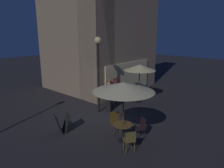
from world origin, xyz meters
TOP-DOWN VIEW (x-y plane):
  - ground_plane at (0.00, 0.00)m, footprint 60.00×60.00m
  - cafe_building at (3.67, 3.36)m, footprint 6.88×6.48m
  - street_lamp_near_corner at (0.69, 0.48)m, footprint 0.38×0.38m
  - menu_sandwich_board at (-2.11, -0.00)m, footprint 0.78×0.74m
  - cafe_table_0 at (3.59, -0.23)m, footprint 0.74×0.74m
  - cafe_table_1 at (-0.98, -2.56)m, footprint 0.78×0.78m
  - patio_umbrella_0 at (3.59, -0.23)m, footprint 1.97×1.97m
  - patio_umbrella_1 at (-0.98, -2.56)m, footprint 2.42×2.42m
  - cafe_chair_0 at (-0.27, -2.96)m, footprint 0.55×0.55m
  - cafe_chair_1 at (-0.58, -1.78)m, footprint 0.54×0.54m
  - cafe_chair_2 at (-1.43, -3.24)m, footprint 0.56×0.56m
  - patron_standing_0 at (1.10, 0.10)m, footprint 0.37×0.37m
  - patron_standing_1 at (1.64, 0.50)m, footprint 0.35×0.35m
  - patron_standing_2 at (2.55, 0.81)m, footprint 0.37×0.37m

SIDE VIEW (x-z plane):
  - ground_plane at x=0.00m, z-range 0.00..0.00m
  - menu_sandwich_board at x=-2.11m, z-range 0.01..0.85m
  - cafe_chair_2 at x=-1.43m, z-range 0.10..0.96m
  - cafe_table_0 at x=3.59m, z-range 0.17..0.89m
  - cafe_chair_0 at x=-0.27m, z-range 0.10..1.02m
  - cafe_chair_1 at x=-0.58m, z-range 0.10..1.04m
  - cafe_table_1 at x=-0.98m, z-range 0.19..0.95m
  - patron_standing_0 at x=1.10m, z-range 0.00..1.71m
  - patron_standing_2 at x=2.55m, z-range 0.00..1.73m
  - patron_standing_1 at x=1.64m, z-range 0.01..1.77m
  - patio_umbrella_0 at x=3.59m, z-range 1.02..3.44m
  - patio_umbrella_1 at x=-0.98m, z-range 1.06..3.57m
  - street_lamp_near_corner at x=0.69m, z-range 1.03..5.17m
  - cafe_building at x=3.67m, z-range -0.01..9.49m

